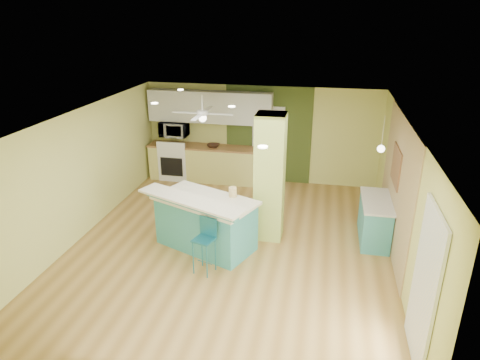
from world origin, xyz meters
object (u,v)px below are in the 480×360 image
(peninsula, at_px, (205,222))
(fruit_bowl, at_px, (213,146))
(bar_stool, at_px, (206,237))
(side_counter, at_px, (375,220))
(canister, at_px, (233,192))

(peninsula, relative_size, fruit_bowl, 7.01)
(bar_stool, xyz_separation_m, fruit_bowl, (-0.96, 4.10, 0.32))
(peninsula, distance_m, side_counter, 3.30)
(side_counter, bearing_deg, fruit_bowl, 148.44)
(side_counter, relative_size, fruit_bowl, 4.02)
(bar_stool, height_order, fruit_bowl, fruit_bowl)
(bar_stool, relative_size, canister, 5.46)
(fruit_bowl, relative_size, canister, 1.80)
(bar_stool, bearing_deg, side_counter, 47.28)
(bar_stool, xyz_separation_m, side_counter, (2.93, 1.72, -0.24))
(peninsula, height_order, bar_stool, peninsula)
(bar_stool, xyz_separation_m, canister, (0.25, 1.01, 0.42))
(side_counter, distance_m, canister, 2.85)
(peninsula, distance_m, canister, 0.77)
(bar_stool, height_order, side_counter, bar_stool)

